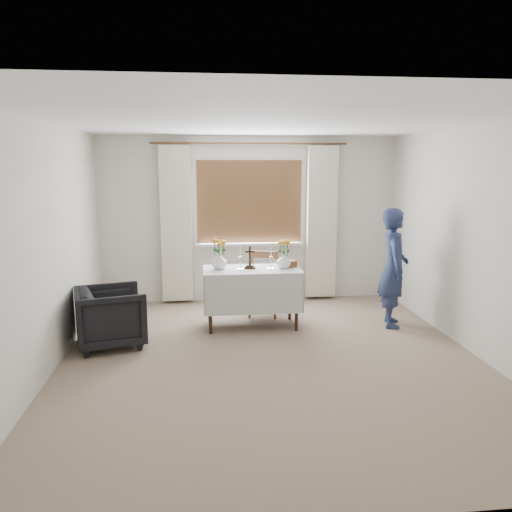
{
  "coord_description": "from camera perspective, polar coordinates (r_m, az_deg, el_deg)",
  "views": [
    {
      "loc": [
        -0.72,
        -5.03,
        2.06
      ],
      "look_at": [
        -0.07,
        0.96,
        0.96
      ],
      "focal_mm": 35.0,
      "sensor_mm": 36.0,
      "label": 1
    }
  ],
  "objects": [
    {
      "name": "flower_vase_left",
      "position": [
        6.35,
        -4.23,
        -0.56
      ],
      "size": [
        0.25,
        0.25,
        0.21
      ],
      "primitive_type": "imported",
      "rotation": [
        0.0,
        0.0,
        0.31
      ],
      "color": "white",
      "rests_on": "altar_table"
    },
    {
      "name": "altar_table",
      "position": [
        6.45,
        -0.47,
        -4.8
      ],
      "size": [
        1.24,
        0.64,
        0.76
      ],
      "primitive_type": "cube",
      "color": "silver",
      "rests_on": "ground"
    },
    {
      "name": "ground",
      "position": [
        5.48,
        1.81,
        -11.77
      ],
      "size": [
        5.0,
        5.0,
        0.0
      ],
      "primitive_type": "plane",
      "color": "gray",
      "rests_on": "ground"
    },
    {
      "name": "wooden_chair",
      "position": [
        6.93,
        0.86,
        -3.2
      ],
      "size": [
        0.49,
        0.49,
        0.88
      ],
      "primitive_type": null,
      "rotation": [
        0.0,
        0.0,
        -0.22
      ],
      "color": "brown",
      "rests_on": "ground"
    },
    {
      "name": "candlestick_left",
      "position": [
        6.28,
        -1.81,
        -0.08
      ],
      "size": [
        0.1,
        0.1,
        0.33
      ],
      "primitive_type": null,
      "rotation": [
        0.0,
        0.0,
        0.05
      ],
      "color": "white",
      "rests_on": "altar_table"
    },
    {
      "name": "flower_vase_right",
      "position": [
        6.38,
        3.18,
        -0.56
      ],
      "size": [
        0.23,
        0.23,
        0.19
      ],
      "primitive_type": "imported",
      "rotation": [
        0.0,
        0.0,
        0.31
      ],
      "color": "white",
      "rests_on": "altar_table"
    },
    {
      "name": "wooden_cross",
      "position": [
        6.35,
        -0.7,
        -0.14
      ],
      "size": [
        0.15,
        0.11,
        0.29
      ],
      "primitive_type": null,
      "rotation": [
        0.0,
        0.0,
        -0.12
      ],
      "color": "black",
      "rests_on": "altar_table"
    },
    {
      "name": "armchair",
      "position": [
        6.03,
        -16.24,
        -6.67
      ],
      "size": [
        0.92,
        0.91,
        0.69
      ],
      "primitive_type": "imported",
      "rotation": [
        0.0,
        0.0,
        1.84
      ],
      "color": "black",
      "rests_on": "ground"
    },
    {
      "name": "wicker_basket",
      "position": [
        6.53,
        3.78,
        -0.82
      ],
      "size": [
        0.27,
        0.27,
        0.08
      ],
      "primitive_type": "cylinder",
      "rotation": [
        0.0,
        0.0,
        0.27
      ],
      "color": "brown",
      "rests_on": "altar_table"
    },
    {
      "name": "person",
      "position": [
        6.65,
        15.44,
        -1.3
      ],
      "size": [
        0.49,
        0.63,
        1.53
      ],
      "primitive_type": "imported",
      "rotation": [
        0.0,
        0.0,
        1.34
      ],
      "color": "navy",
      "rests_on": "ground"
    },
    {
      "name": "radiator",
      "position": [
        7.69,
        -0.69,
        -2.93
      ],
      "size": [
        1.1,
        0.1,
        0.6
      ],
      "primitive_type": "cube",
      "color": "silver",
      "rests_on": "ground"
    },
    {
      "name": "candlestick_right",
      "position": [
        6.32,
        1.7,
        -0.02
      ],
      "size": [
        0.11,
        0.11,
        0.33
      ],
      "primitive_type": null,
      "rotation": [
        0.0,
        0.0,
        0.11
      ],
      "color": "white",
      "rests_on": "altar_table"
    }
  ]
}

